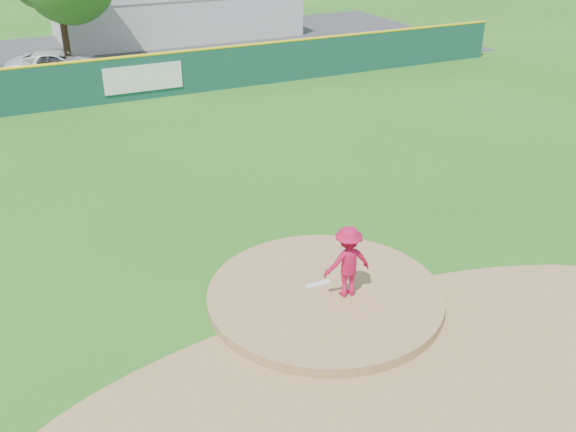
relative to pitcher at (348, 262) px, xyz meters
name	(u,v)px	position (x,y,z in m)	size (l,w,h in m)	color
ground	(325,300)	(-0.39, 0.31, -1.11)	(120.00, 120.00, 0.00)	#286B19
pitchers_mound	(325,300)	(-0.39, 0.31, -1.11)	(5.50, 5.50, 0.50)	#9E774C
pitching_rubber	(319,284)	(-0.39, 0.61, -0.84)	(0.60, 0.15, 0.04)	white
infield_dirt_arc	(397,378)	(-0.39, -2.69, -1.11)	(15.40, 15.40, 0.01)	#9E774C
parking_lot	(101,59)	(-0.39, 27.31, -1.10)	(44.00, 16.00, 0.02)	#38383A
pitcher	(348,262)	(0.00, 0.00, 0.00)	(1.11, 0.64, 1.72)	#BF103D
van	(58,65)	(-3.13, 23.64, -0.40)	(2.31, 5.00, 1.39)	silver
pool_building_grp	(175,9)	(5.61, 32.30, 0.55)	(15.20, 8.20, 3.31)	silver
fence_banners	(22,92)	(-5.32, 18.23, -0.11)	(14.04, 0.04, 1.20)	#5D170D
outfield_fence	(136,76)	(-0.39, 18.31, -0.02)	(40.00, 0.14, 2.07)	#15473C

